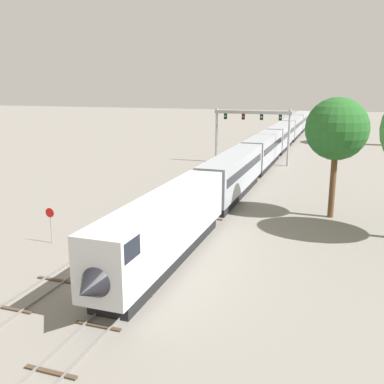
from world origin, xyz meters
TOP-DOWN VIEW (x-y plane):
  - ground_plane at (0.00, 0.00)m, footprint 400.00×400.00m
  - track_main at (2.00, 60.00)m, footprint 2.60×200.00m
  - track_near at (-3.50, 40.00)m, footprint 2.60×160.00m
  - passenger_train at (2.00, 53.43)m, footprint 3.04×119.56m
  - signal_gantry at (-0.25, 44.70)m, footprint 12.10×0.49m
  - stop_sign at (-8.00, 3.85)m, footprint 0.76×0.08m
  - trackside_tree_left at (12.73, 18.42)m, footprint 5.72×5.72m

SIDE VIEW (x-z plane):
  - ground_plane at x=0.00m, z-range 0.00..0.00m
  - track_main at x=2.00m, z-range -0.01..0.15m
  - track_near at x=-3.50m, z-range -0.01..0.15m
  - stop_sign at x=-8.00m, z-range 0.43..3.31m
  - passenger_train at x=2.00m, z-range 0.21..5.01m
  - signal_gantry at x=-0.25m, z-range 1.99..10.70m
  - trackside_tree_left at x=12.73m, z-range 2.70..13.91m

